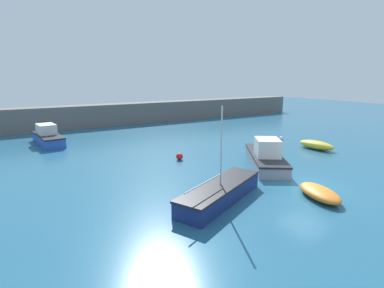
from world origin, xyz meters
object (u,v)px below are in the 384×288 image
at_px(sailboat_twin_hulled, 220,192).
at_px(motorboat_grey_hull, 48,137).
at_px(motorboat_with_cabin, 266,156).
at_px(rowboat_white_midwater, 320,193).
at_px(rowboat_blue_near, 316,145).
at_px(mooring_buoy_white, 281,138).
at_px(mooring_buoy_red, 179,156).

bearing_deg(sailboat_twin_hulled, motorboat_grey_hull, 82.50).
bearing_deg(sailboat_twin_hulled, motorboat_with_cabin, 2.68).
xyz_separation_m(motorboat_grey_hull, rowboat_white_midwater, (10.34, -21.20, -0.41)).
xyz_separation_m(motorboat_with_cabin, sailboat_twin_hulled, (-6.41, -3.29, -0.21)).
relative_size(sailboat_twin_hulled, rowboat_white_midwater, 1.96).
relative_size(rowboat_blue_near, mooring_buoy_white, 8.26).
height_order(motorboat_grey_hull, sailboat_twin_hulled, sailboat_twin_hulled).
bearing_deg(rowboat_white_midwater, sailboat_twin_hulled, 82.36).
distance_m(sailboat_twin_hulled, mooring_buoy_white, 16.45).
bearing_deg(sailboat_twin_hulled, mooring_buoy_red, 51.16).
bearing_deg(mooring_buoy_red, rowboat_white_midwater, -75.54).
height_order(rowboat_white_midwater, mooring_buoy_white, rowboat_white_midwater).
xyz_separation_m(motorboat_grey_hull, mooring_buoy_red, (7.74, -11.11, -0.43)).
height_order(rowboat_blue_near, mooring_buoy_red, rowboat_blue_near).
xyz_separation_m(rowboat_blue_near, sailboat_twin_hulled, (-13.71, -4.61, 0.09)).
height_order(motorboat_with_cabin, motorboat_grey_hull, motorboat_with_cabin).
relative_size(motorboat_with_cabin, motorboat_grey_hull, 1.15).
xyz_separation_m(rowboat_blue_near, mooring_buoy_white, (0.23, 4.12, -0.17)).
bearing_deg(motorboat_grey_hull, rowboat_white_midwater, 20.11).
distance_m(motorboat_grey_hull, rowboat_white_midwater, 23.59).
bearing_deg(rowboat_blue_near, rowboat_white_midwater, 124.81).
distance_m(mooring_buoy_red, mooring_buoy_white, 12.00).
height_order(sailboat_twin_hulled, rowboat_white_midwater, sailboat_twin_hulled).
relative_size(motorboat_with_cabin, mooring_buoy_white, 16.59).
relative_size(rowboat_blue_near, rowboat_white_midwater, 1.03).
xyz_separation_m(motorboat_with_cabin, mooring_buoy_white, (7.53, 5.44, -0.47)).
bearing_deg(motorboat_with_cabin, sailboat_twin_hulled, 151.50).
bearing_deg(rowboat_blue_near, mooring_buoy_white, -5.72).
bearing_deg(motorboat_with_cabin, motorboat_grey_hull, 72.34).
bearing_deg(motorboat_grey_hull, motorboat_with_cabin, 32.15).
bearing_deg(sailboat_twin_hulled, rowboat_blue_near, -5.92).
relative_size(sailboat_twin_hulled, mooring_buoy_red, 11.85).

